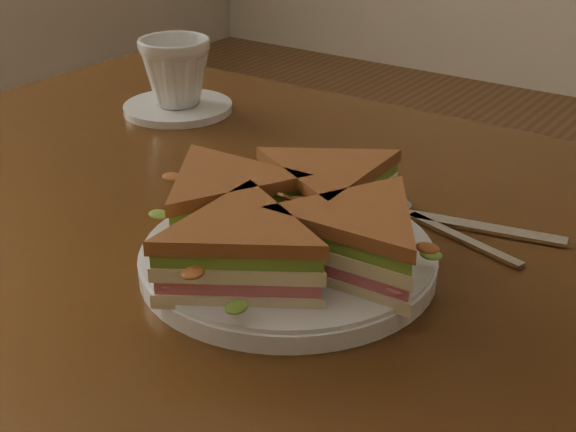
{
  "coord_description": "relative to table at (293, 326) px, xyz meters",
  "views": [
    {
      "loc": [
        0.37,
        -0.55,
        1.1
      ],
      "look_at": [
        0.03,
        -0.05,
        0.8
      ],
      "focal_mm": 50.0,
      "sensor_mm": 36.0,
      "label": 1
    }
  ],
  "objects": [
    {
      "name": "table",
      "position": [
        0.0,
        0.0,
        0.0
      ],
      "size": [
        1.2,
        0.8,
        0.75
      ],
      "color": "#351D0C",
      "rests_on": "ground"
    },
    {
      "name": "coffee_cup",
      "position": [
        -0.33,
        0.21,
        0.15
      ],
      "size": [
        0.12,
        0.12,
        0.09
      ],
      "primitive_type": "imported",
      "rotation": [
        0.0,
        0.0,
        -0.27
      ],
      "color": "white",
      "rests_on": "saucer"
    },
    {
      "name": "knife",
      "position": [
        0.1,
        0.11,
        0.1
      ],
      "size": [
        0.21,
        0.06,
        0.0
      ],
      "rotation": [
        0.0,
        0.0,
        0.21
      ],
      "color": "silver",
      "rests_on": "table"
    },
    {
      "name": "crisps_mound",
      "position": [
        0.03,
        -0.05,
        0.14
      ],
      "size": [
        0.09,
        0.09,
        0.05
      ],
      "primitive_type": null,
      "color": "#B75817",
      "rests_on": "plate"
    },
    {
      "name": "sandwich_wedges",
      "position": [
        0.03,
        -0.05,
        0.14
      ],
      "size": [
        0.29,
        0.29,
        0.06
      ],
      "color": "beige",
      "rests_on": "plate"
    },
    {
      "name": "spoon",
      "position": [
        0.06,
        0.1,
        0.1
      ],
      "size": [
        0.18,
        0.07,
        0.01
      ],
      "rotation": [
        0.0,
        0.0,
        -0.28
      ],
      "color": "silver",
      "rests_on": "table"
    },
    {
      "name": "saucer",
      "position": [
        -0.33,
        0.21,
        0.1
      ],
      "size": [
        0.14,
        0.14,
        0.01
      ],
      "primitive_type": "cylinder",
      "color": "white",
      "rests_on": "table"
    },
    {
      "name": "plate",
      "position": [
        0.03,
        -0.05,
        0.11
      ],
      "size": [
        0.26,
        0.26,
        0.02
      ],
      "primitive_type": "cylinder",
      "color": "white",
      "rests_on": "table"
    }
  ]
}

